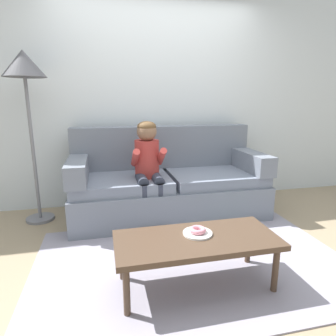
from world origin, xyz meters
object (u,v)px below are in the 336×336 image
couch (168,184)px  person_child (148,163)px  donut (198,230)px  coffee_table (197,243)px  floor_lamp (25,76)px  toy_controller (242,238)px

couch → person_child: size_ratio=1.97×
person_child → donut: 1.17m
coffee_table → floor_lamp: bearing=131.4°
person_child → toy_controller: person_child is taller
coffee_table → donut: bearing=66.2°
person_child → toy_controller: (0.80, -0.61, -0.65)m
couch → coffee_table: size_ratio=1.90×
couch → toy_controller: 1.04m
coffee_table → donut: (0.02, 0.05, 0.07)m
couch → person_child: bearing=-140.5°
couch → coffee_table: bearing=-94.5°
couch → toy_controller: (0.54, -0.83, -0.33)m
toy_controller → couch: bearing=122.1°
couch → floor_lamp: bearing=175.1°
donut → couch: bearing=86.3°
couch → toy_controller: size_ratio=9.59×
person_child → couch: bearing=39.5°
donut → coffee_table: bearing=-113.8°
person_child → floor_lamp: (-1.18, 0.34, 0.88)m
couch → person_child: 0.46m
coffee_table → toy_controller: size_ratio=5.05×
coffee_table → floor_lamp: floor_lamp is taller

